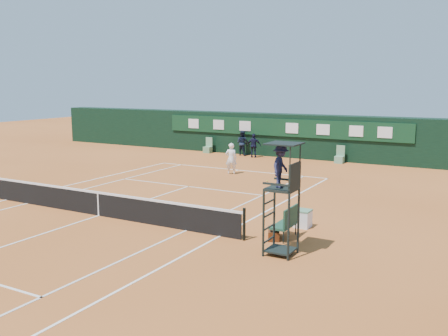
# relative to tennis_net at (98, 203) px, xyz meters

# --- Properties ---
(ground) EXTENTS (90.00, 90.00, 0.00)m
(ground) POSITION_rel_tennis_net_xyz_m (0.00, 0.00, -0.51)
(ground) COLOR #BC652C
(ground) RESTS_ON ground
(court_lines) EXTENTS (11.05, 23.85, 0.01)m
(court_lines) POSITION_rel_tennis_net_xyz_m (0.00, 0.00, -0.50)
(court_lines) COLOR silver
(court_lines) RESTS_ON ground
(tennis_net) EXTENTS (12.90, 0.10, 1.10)m
(tennis_net) POSITION_rel_tennis_net_xyz_m (0.00, 0.00, 0.00)
(tennis_net) COLOR black
(tennis_net) RESTS_ON ground
(back_wall) EXTENTS (40.00, 1.65, 3.00)m
(back_wall) POSITION_rel_tennis_net_xyz_m (0.00, 18.74, 1.00)
(back_wall) COLOR black
(back_wall) RESTS_ON ground
(linesman_chair_left) EXTENTS (0.55, 0.50, 1.15)m
(linesman_chair_left) POSITION_rel_tennis_net_xyz_m (-5.50, 17.48, -0.19)
(linesman_chair_left) COLOR #5D8E62
(linesman_chair_left) RESTS_ON ground
(linesman_chair_right) EXTENTS (0.55, 0.50, 1.15)m
(linesman_chair_right) POSITION_rel_tennis_net_xyz_m (4.50, 17.48, -0.19)
(linesman_chair_right) COLOR #629672
(linesman_chair_right) RESTS_ON ground
(umpire_chair) EXTENTS (0.96, 0.95, 3.42)m
(umpire_chair) POSITION_rel_tennis_net_xyz_m (7.98, -0.69, 1.95)
(umpire_chair) COLOR black
(umpire_chair) RESTS_ON ground
(player_bench) EXTENTS (0.56, 1.20, 1.10)m
(player_bench) POSITION_rel_tennis_net_xyz_m (7.56, 0.86, 0.09)
(player_bench) COLOR #1A412E
(player_bench) RESTS_ON ground
(tennis_bag) EXTENTS (0.68, 0.93, 0.32)m
(tennis_bag) POSITION_rel_tennis_net_xyz_m (7.17, 0.67, -0.35)
(tennis_bag) COLOR black
(tennis_bag) RESTS_ON ground
(cooler) EXTENTS (0.57, 0.57, 0.65)m
(cooler) POSITION_rel_tennis_net_xyz_m (7.55, 2.41, -0.18)
(cooler) COLOR white
(cooler) RESTS_ON ground
(tennis_ball) EXTENTS (0.08, 0.08, 0.08)m
(tennis_ball) POSITION_rel_tennis_net_xyz_m (2.93, 9.55, -0.47)
(tennis_ball) COLOR #B3D331
(tennis_ball) RESTS_ON ground
(player) EXTENTS (0.77, 0.67, 1.78)m
(player) POSITION_rel_tennis_net_xyz_m (0.20, 10.58, 0.38)
(player) COLOR white
(player) RESTS_ON ground
(ball_kid_left) EXTENTS (0.95, 0.78, 1.79)m
(ball_kid_left) POSITION_rel_tennis_net_xyz_m (-2.64, 17.53, 0.39)
(ball_kid_left) COLOR black
(ball_kid_left) RESTS_ON ground
(ball_kid_right) EXTENTS (1.07, 0.74, 1.68)m
(ball_kid_right) POSITION_rel_tennis_net_xyz_m (-1.47, 17.00, 0.33)
(ball_kid_right) COLOR black
(ball_kid_right) RESTS_ON ground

